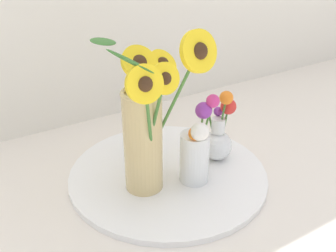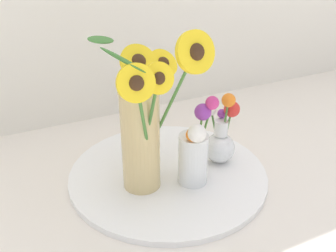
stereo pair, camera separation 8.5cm
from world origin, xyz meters
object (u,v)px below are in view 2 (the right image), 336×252
at_px(mason_jar_sunflowers, 144,122).
at_px(vase_bulb_right, 221,138).
at_px(serving_tray, 168,174).
at_px(vase_small_center, 196,150).

distance_m(mason_jar_sunflowers, vase_bulb_right, 0.24).
relative_size(mason_jar_sunflowers, vase_bulb_right, 1.92).
distance_m(serving_tray, vase_small_center, 0.12).
bearing_deg(vase_bulb_right, mason_jar_sunflowers, -176.90).
xyz_separation_m(mason_jar_sunflowers, vase_bulb_right, (0.22, 0.01, -0.10)).
bearing_deg(vase_bulb_right, vase_small_center, -154.04).
distance_m(vase_small_center, vase_bulb_right, 0.12).
height_order(vase_small_center, vase_bulb_right, vase_small_center).
height_order(mason_jar_sunflowers, vase_small_center, mason_jar_sunflowers).
height_order(serving_tray, vase_bulb_right, vase_bulb_right).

